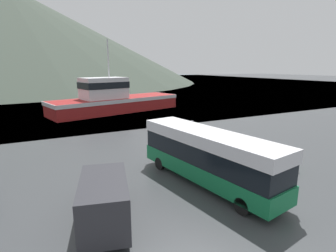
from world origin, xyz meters
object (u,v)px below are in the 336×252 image
object	(u,v)px
delivery_van	(104,197)
tour_bus	(207,155)
fishing_boat	(113,100)
storage_bin	(285,162)

from	to	relation	value
delivery_van	tour_bus	bearing A→B (deg)	25.03
fishing_boat	storage_bin	size ratio (longest dim) A/B	15.78
fishing_boat	delivery_van	bearing A→B (deg)	-30.14
tour_bus	fishing_boat	distance (m)	29.13
fishing_boat	storage_bin	xyz separation A→B (m)	(4.53, -29.60, -1.50)
delivery_van	fishing_boat	world-z (taller)	fishing_boat
tour_bus	delivery_van	world-z (taller)	tour_bus
delivery_van	fishing_boat	distance (m)	31.60
tour_bus	delivery_van	bearing A→B (deg)	-178.24
fishing_boat	tour_bus	bearing A→B (deg)	-18.06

